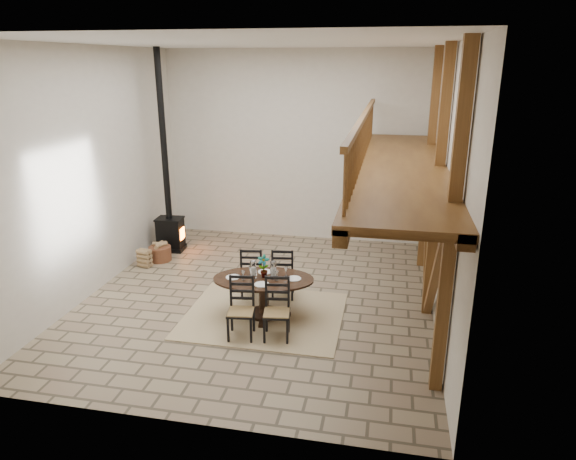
% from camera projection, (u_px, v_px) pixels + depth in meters
% --- Properties ---
extents(ground, '(8.00, 8.00, 0.00)m').
position_uv_depth(ground, '(259.00, 297.00, 10.71)').
color(ground, '#8A785C').
rests_on(ground, ground).
extents(room_shell, '(7.02, 8.02, 5.01)m').
position_uv_depth(room_shell, '(318.00, 155.00, 9.54)').
color(room_shell, beige).
rests_on(room_shell, ground).
extents(rug, '(3.00, 2.50, 0.02)m').
position_uv_depth(rug, '(264.00, 315.00, 9.92)').
color(rug, tan).
rests_on(rug, ground).
extents(dining_table, '(2.05, 2.25, 1.23)m').
position_uv_depth(dining_table, '(264.00, 295.00, 9.78)').
color(dining_table, black).
rests_on(dining_table, ground).
extents(wood_stove, '(0.70, 0.56, 5.00)m').
position_uv_depth(wood_stove, '(169.00, 208.00, 13.01)').
color(wood_stove, black).
rests_on(wood_stove, ground).
extents(log_basket, '(0.54, 0.54, 0.45)m').
position_uv_depth(log_basket, '(160.00, 253.00, 12.61)').
color(log_basket, brown).
rests_on(log_basket, ground).
extents(log_stack, '(0.36, 0.28, 0.44)m').
position_uv_depth(log_stack, '(144.00, 258.00, 12.20)').
color(log_stack, tan).
rests_on(log_stack, ground).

